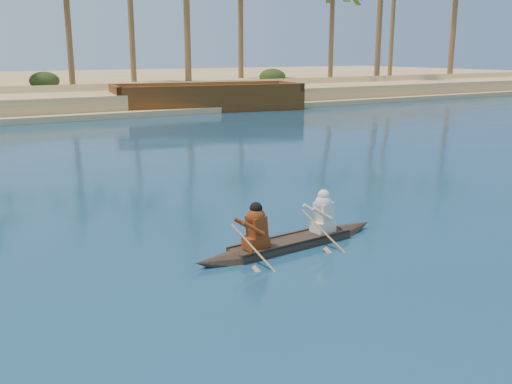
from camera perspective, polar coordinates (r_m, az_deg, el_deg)
canoe at (r=11.85m, az=3.50°, el=-4.37°), size 4.60×1.00×1.26m
barge_right at (r=39.77m, az=-4.87°, el=9.22°), size 13.24×6.28×2.12m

